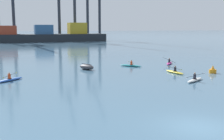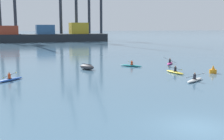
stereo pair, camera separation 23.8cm
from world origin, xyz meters
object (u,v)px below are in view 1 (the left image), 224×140
Objects in this scene: gantry_crane_east_mid at (67,1)px; container_barge at (45,36)px; gantry_crane_east at (94,2)px; kayak_teal at (131,65)px; kayak_white at (195,80)px; kayak_yellow at (175,72)px; kayak_blue at (10,79)px; gantry_crane_west_mid at (5,0)px; capsized_dinghy at (87,67)px; channel_buoy at (213,70)px; kayak_magenta at (169,63)px.

container_barge is at bearing -150.46° from gantry_crane_east_mid.
container_barge is 1.40× the size of gantry_crane_east_mid.
gantry_crane_east is 91.62m from kayak_teal.
kayak_white reaches higher than kayak_teal.
kayak_white reaches higher than kayak_yellow.
container_barge is at bearing 81.06° from kayak_blue.
kayak_teal is 7.77m from kayak_yellow.
kayak_yellow is at bearing 80.77° from kayak_white.
gantry_crane_west_mid is 24.34m from gantry_crane_east_mid.
channel_buoy is at bearing -30.26° from capsized_dinghy.
kayak_white is 19.69m from kayak_blue.
kayak_white reaches higher than capsized_dinghy.
kayak_yellow is at bearing -4.43° from kayak_blue.
gantry_crane_east reaches higher than channel_buoy.
gantry_crane_west_mid is 97.99m from channel_buoy.
kayak_magenta reaches higher than kayak_yellow.
kayak_white is (5.67, -88.16, -2.23)m from container_barge.
gantry_crane_west_mid is 0.93× the size of gantry_crane_east.
kayak_blue is at bearing -164.97° from kayak_magenta.
kayak_blue is (-9.76, -5.11, -0.18)m from capsized_dinghy.
gantry_crane_east is 98.07m from kayak_yellow.
kayak_blue is (-36.56, -93.61, -16.56)m from gantry_crane_east.
gantry_crane_west_mid is at bearing 106.23° from kayak_magenta.
channel_buoy is at bearing -97.51° from gantry_crane_east.
gantry_crane_east_mid is at bearing 85.51° from kayak_teal.
kayak_teal is (6.79, 0.65, -0.18)m from capsized_dinghy.
channel_buoy is 11.45m from kayak_teal.
gantry_crane_west_mid is 11.39× the size of capsized_dinghy.
gantry_crane_west_mid reaches higher than capsized_dinghy.
channel_buoy is (14.06, -8.20, 0.01)m from capsized_dinghy.
gantry_crane_east_mid is at bearing -154.48° from gantry_crane_east.
kayak_blue is (-23.81, 3.09, -0.19)m from channel_buoy.
capsized_dinghy is 0.87× the size of kayak_white.
capsized_dinghy is 13.56m from kayak_magenta.
kayak_teal is (17.74, -84.52, -16.28)m from gantry_crane_west_mid.
kayak_teal is (-6.39, -81.35, -16.35)m from gantry_crane_east_mid.
capsized_dinghy is 2.82× the size of channel_buoy.
kayak_blue is at bearing -160.82° from kayak_teal.
channel_buoy is at bearing -86.69° from kayak_magenta.
capsized_dinghy is (-3.05, -76.25, -2.05)m from container_barge.
gantry_crane_west_mid is at bearing 90.76° from kayak_blue.
channel_buoy is at bearing 34.78° from kayak_white.
gantry_crane_east_mid is 15.10m from gantry_crane_east.
kayak_teal is 12.70m from kayak_white.
kayak_yellow is at bearing -92.33° from gantry_crane_east_mid.
channel_buoy is 0.34× the size of kayak_teal.
gantry_crane_east is at bearing 25.52° from gantry_crane_east_mid.
container_barge is 16.59× the size of kayak_blue.
container_barge is 75.73m from kayak_teal.
kayak_teal is at bearing 19.18° from kayak_blue.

